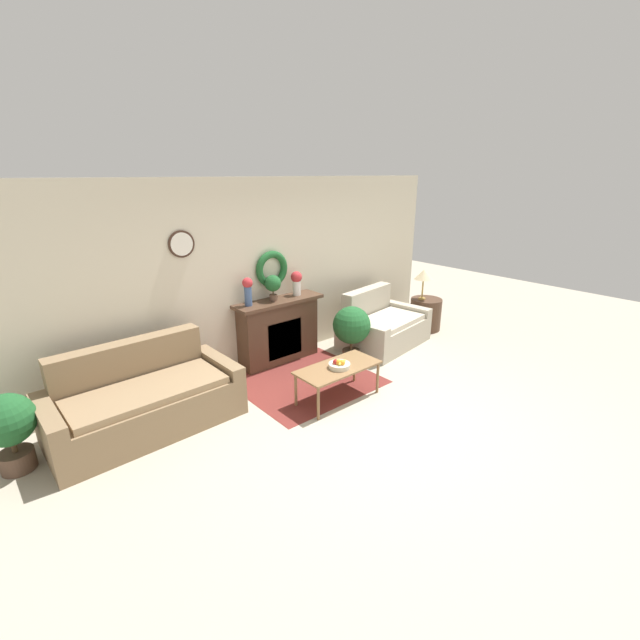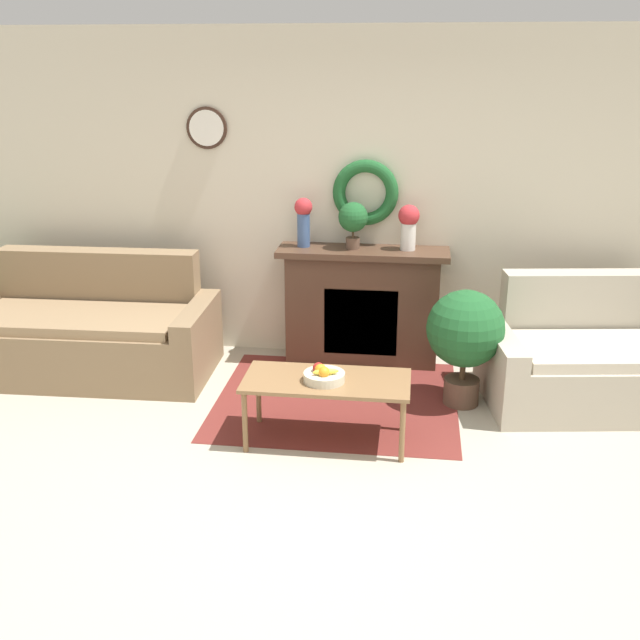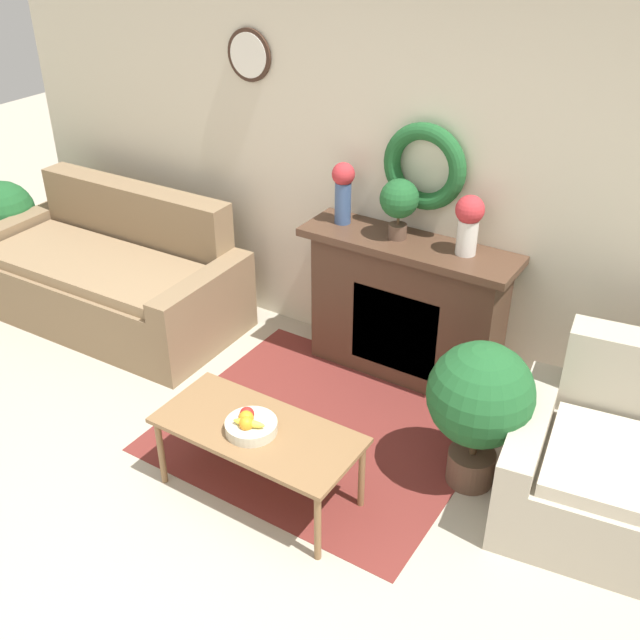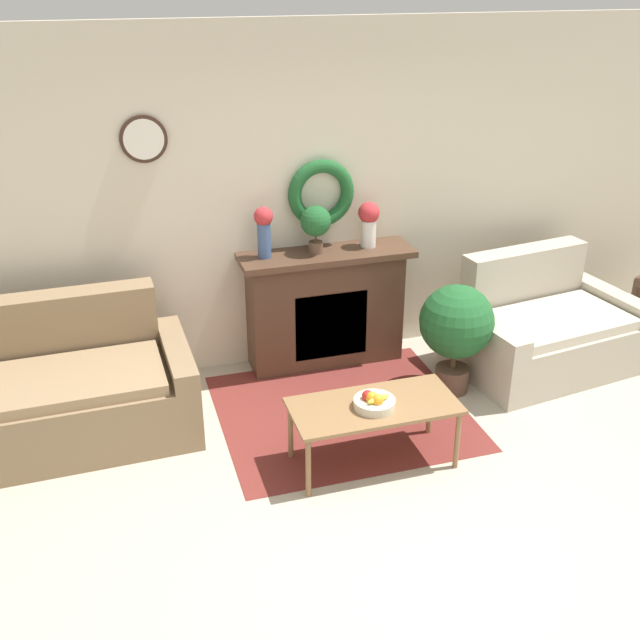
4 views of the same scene
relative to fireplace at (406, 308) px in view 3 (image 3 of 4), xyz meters
name	(u,v)px [view 3 (image 3 of 4)]	position (x,y,z in m)	size (l,w,h in m)	color
ground_plane	(174,604)	(-0.03, -2.26, -0.50)	(16.00, 16.00, 0.00)	#ADA38E
floor_rug	(323,429)	(-0.12, -0.81, -0.49)	(1.80, 1.61, 0.01)	maroon
wall_back	(424,172)	(-0.04, 0.21, 0.86)	(6.80, 0.17, 2.70)	beige
fireplace	(406,308)	(0.00, 0.00, 0.00)	(1.39, 0.41, 0.98)	#4C3323
couch_left	(111,277)	(-2.20, -0.50, -0.17)	(2.05, 1.02, 0.94)	#846B4C
coffee_table	(258,435)	(-0.12, -1.46, -0.09)	(1.10, 0.51, 0.45)	olive
fruit_bowl	(250,425)	(-0.14, -1.49, 0.00)	(0.27, 0.27, 0.12)	beige
vase_on_mantel_left	(343,188)	(-0.49, 0.01, 0.72)	(0.15, 0.15, 0.40)	#3D5684
vase_on_mantel_right	(469,221)	(0.36, 0.01, 0.70)	(0.17, 0.17, 0.37)	silver
potted_plant_on_mantel	(399,201)	(-0.09, -0.01, 0.73)	(0.24, 0.24, 0.38)	brown
potted_plant_floor_by_couch	(5,219)	(-3.43, -0.44, 0.00)	(0.50, 0.50, 0.80)	brown
potted_plant_floor_by_loveseat	(480,400)	(0.80, -0.75, 0.06)	(0.57, 0.57, 0.88)	brown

